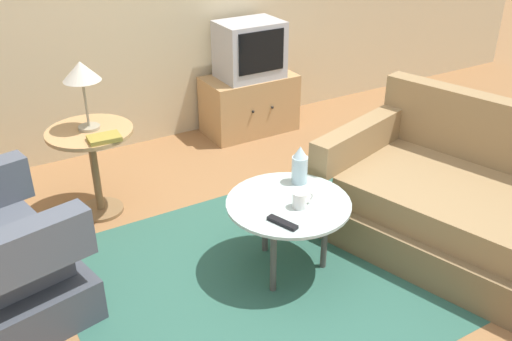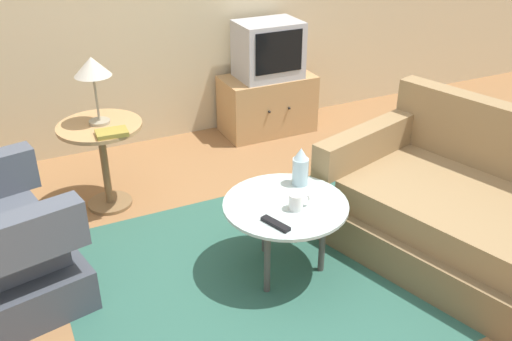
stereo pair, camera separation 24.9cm
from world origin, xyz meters
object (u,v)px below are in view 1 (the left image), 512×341
(television, at_px, (250,50))
(book, at_px, (104,138))
(couch, at_px, (490,216))
(tv_remote_dark, at_px, (282,223))
(coffee_table, at_px, (288,209))
(side_table, at_px, (93,153))
(table_lamp, at_px, (81,74))
(mug, at_px, (301,200))
(tv_stand, at_px, (249,104))
(vase, at_px, (300,165))

(television, relative_size, book, 2.62)
(couch, bearing_deg, tv_remote_dark, 59.07)
(coffee_table, distance_m, side_table, 1.39)
(table_lamp, bearing_deg, coffee_table, -57.98)
(table_lamp, relative_size, mug, 3.51)
(side_table, height_order, tv_remote_dark, side_table)
(coffee_table, relative_size, book, 3.47)
(television, xyz_separation_m, mug, (-0.79, -1.91, -0.24))
(couch, relative_size, book, 10.41)
(side_table, height_order, book, book)
(tv_stand, bearing_deg, side_table, -156.90)
(tv_remote_dark, height_order, book, book)
(mug, height_order, tv_remote_dark, mug)
(tv_remote_dark, bearing_deg, tv_stand, -44.95)
(coffee_table, bearing_deg, tv_remote_dark, -131.60)
(television, height_order, vase, television)
(tv_remote_dark, bearing_deg, table_lamp, 4.22)
(mug, xyz_separation_m, book, (-0.74, 1.05, 0.13))
(tv_stand, bearing_deg, vase, -110.64)
(couch, relative_size, tv_remote_dark, 11.51)
(coffee_table, xyz_separation_m, tv_remote_dark, (-0.15, -0.17, 0.06))
(side_table, distance_m, mug, 1.47)
(side_table, xyz_separation_m, book, (0.04, -0.20, 0.18))
(tv_stand, relative_size, tv_remote_dark, 4.36)
(side_table, distance_m, book, 0.27)
(coffee_table, distance_m, tv_remote_dark, 0.23)
(tv_stand, relative_size, table_lamp, 1.78)
(book, bearing_deg, vase, -39.07)
(coffee_table, relative_size, mug, 5.50)
(television, relative_size, vase, 2.28)
(tv_stand, bearing_deg, tv_remote_dark, -115.62)
(tv_remote_dark, bearing_deg, television, -45.06)
(tv_stand, bearing_deg, couch, -82.91)
(tv_stand, bearing_deg, television, -90.00)
(couch, relative_size, coffee_table, 3.00)
(television, relative_size, mug, 4.15)
(coffee_table, bearing_deg, table_lamp, 122.02)
(tv_remote_dark, relative_size, book, 0.90)
(couch, bearing_deg, tv_stand, -9.40)
(tv_stand, distance_m, table_lamp, 1.83)
(mug, relative_size, book, 0.63)
(side_table, xyz_separation_m, mug, (0.78, -1.25, 0.06))
(table_lamp, xyz_separation_m, vase, (0.92, -1.03, -0.41))
(vase, bearing_deg, television, 69.26)
(coffee_table, height_order, mug, mug)
(book, bearing_deg, mug, -51.65)
(side_table, bearing_deg, television, 22.81)
(television, xyz_separation_m, tv_remote_dark, (-0.96, -2.00, -0.28))
(tv_stand, xyz_separation_m, book, (-1.52, -0.87, 0.37))
(tv_stand, relative_size, book, 3.94)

